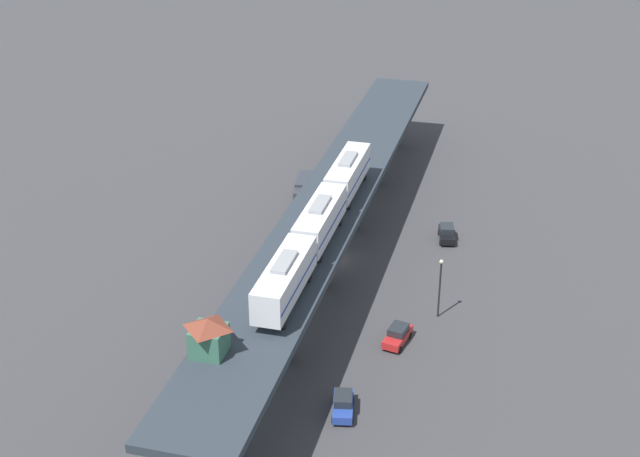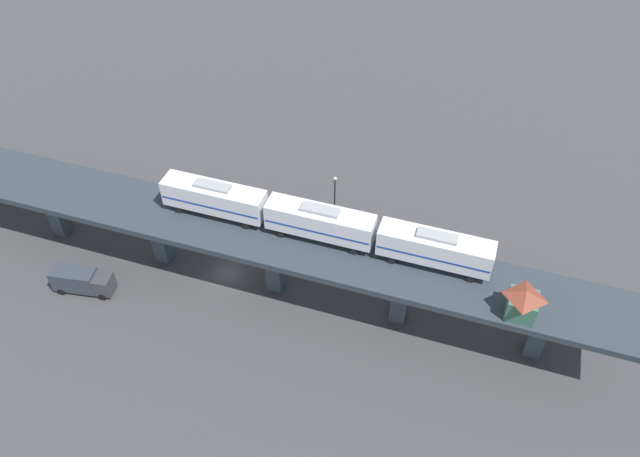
{
  "view_description": "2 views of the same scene",
  "coord_description": "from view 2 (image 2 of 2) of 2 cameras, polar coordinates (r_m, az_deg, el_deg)",
  "views": [
    {
      "loc": [
        -33.75,
        87.69,
        51.54
      ],
      "look_at": [
        -2.86,
        11.33,
        10.03
      ],
      "focal_mm": 50.0,
      "sensor_mm": 36.0,
      "label": 1
    },
    {
      "loc": [
        41.26,
        32.52,
        57.5
      ],
      "look_at": [
        -2.86,
        11.33,
        10.03
      ],
      "focal_mm": 35.0,
      "sensor_mm": 36.0,
      "label": 2
    }
  ],
  "objects": [
    {
      "name": "street_car_red",
      "position": [
        80.21,
        4.74,
        -0.91
      ],
      "size": [
        2.17,
        4.51,
        1.89
      ],
      "color": "#AD1E1E",
      "rests_on": "ground"
    },
    {
      "name": "signal_hut",
      "position": [
        63.94,
        18.07,
        -6.4
      ],
      "size": [
        3.6,
        3.6,
        3.4
      ],
      "color": "#33604C",
      "rests_on": "elevated_viaduct"
    },
    {
      "name": "elevated_viaduct",
      "position": [
        72.74,
        -9.21,
        -0.24
      ],
      "size": [
        20.01,
        92.32,
        8.53
      ],
      "color": "#283039",
      "rests_on": "ground"
    },
    {
      "name": "street_lamp",
      "position": [
        81.48,
        1.36,
        3.17
      ],
      "size": [
        0.44,
        0.44,
        6.94
      ],
      "color": "black",
      "rests_on": "ground"
    },
    {
      "name": "subway_train",
      "position": [
        67.47,
        0.0,
        0.63
      ],
      "size": [
        7.51,
        37.25,
        4.45
      ],
      "color": "silver",
      "rests_on": "elevated_viaduct"
    },
    {
      "name": "ground_plane",
      "position": [
        77.89,
        -8.48,
        -4.11
      ],
      "size": [
        400.0,
        400.0,
        0.0
      ],
      "primitive_type": "plane",
      "color": "#38383A"
    },
    {
      "name": "street_car_blue",
      "position": [
        77.46,
        13.1,
        -4.32
      ],
      "size": [
        3.1,
        4.74,
        1.89
      ],
      "color": "#233D93",
      "rests_on": "ground"
    },
    {
      "name": "delivery_truck",
      "position": [
        79.17,
        -20.95,
        -4.46
      ],
      "size": [
        4.16,
        7.54,
        3.2
      ],
      "color": "#333338",
      "rests_on": "ground"
    },
    {
      "name": "street_car_black",
      "position": [
        88.22,
        -10.3,
        3.41
      ],
      "size": [
        3.12,
        4.75,
        1.89
      ],
      "color": "black",
      "rests_on": "ground"
    }
  ]
}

